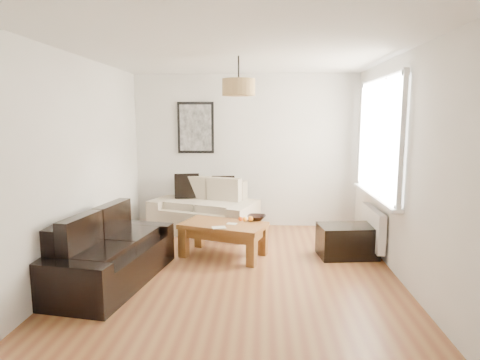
# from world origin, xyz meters

# --- Properties ---
(floor) EXTENTS (4.50, 4.50, 0.00)m
(floor) POSITION_xyz_m (0.00, 0.00, 0.00)
(floor) COLOR brown
(floor) RESTS_ON ground
(ceiling) EXTENTS (3.80, 4.50, 0.00)m
(ceiling) POSITION_xyz_m (0.00, 0.00, 2.60)
(ceiling) COLOR white
(ceiling) RESTS_ON floor
(wall_back) EXTENTS (3.80, 0.04, 2.60)m
(wall_back) POSITION_xyz_m (0.00, 2.25, 1.30)
(wall_back) COLOR silver
(wall_back) RESTS_ON floor
(wall_front) EXTENTS (3.80, 0.04, 2.60)m
(wall_front) POSITION_xyz_m (0.00, -2.25, 1.30)
(wall_front) COLOR silver
(wall_front) RESTS_ON floor
(wall_left) EXTENTS (0.04, 4.50, 2.60)m
(wall_left) POSITION_xyz_m (-1.90, 0.00, 1.30)
(wall_left) COLOR silver
(wall_left) RESTS_ON floor
(wall_right) EXTENTS (0.04, 4.50, 2.60)m
(wall_right) POSITION_xyz_m (1.90, 0.00, 1.30)
(wall_right) COLOR silver
(wall_right) RESTS_ON floor
(window_bay) EXTENTS (0.14, 1.90, 1.60)m
(window_bay) POSITION_xyz_m (1.86, 0.80, 1.60)
(window_bay) COLOR white
(window_bay) RESTS_ON wall_right
(radiator) EXTENTS (0.10, 0.90, 0.52)m
(radiator) POSITION_xyz_m (1.82, 0.80, 0.38)
(radiator) COLOR white
(radiator) RESTS_ON wall_right
(poster) EXTENTS (0.62, 0.04, 0.87)m
(poster) POSITION_xyz_m (-0.85, 2.22, 1.70)
(poster) COLOR black
(poster) RESTS_ON wall_back
(pendant_shade) EXTENTS (0.40, 0.40, 0.20)m
(pendant_shade) POSITION_xyz_m (0.00, 0.30, 2.23)
(pendant_shade) COLOR tan
(pendant_shade) RESTS_ON ceiling
(loveseat_cream) EXTENTS (1.87, 1.41, 0.82)m
(loveseat_cream) POSITION_xyz_m (-0.66, 1.78, 0.41)
(loveseat_cream) COLOR #C1B89C
(loveseat_cream) RESTS_ON floor
(sofa_leather) EXTENTS (1.12, 1.86, 0.76)m
(sofa_leather) POSITION_xyz_m (-1.43, -0.35, 0.38)
(sofa_leather) COLOR black
(sofa_leather) RESTS_ON floor
(coffee_table) EXTENTS (1.25, 0.93, 0.46)m
(coffee_table) POSITION_xyz_m (-0.22, 0.60, 0.23)
(coffee_table) COLOR brown
(coffee_table) RESTS_ON floor
(ottoman) EXTENTS (0.81, 0.57, 0.43)m
(ottoman) POSITION_xyz_m (1.45, 0.67, 0.22)
(ottoman) COLOR black
(ottoman) RESTS_ON floor
(cushion_left) EXTENTS (0.43, 0.22, 0.41)m
(cushion_left) POSITION_xyz_m (-0.98, 1.98, 0.73)
(cushion_left) COLOR black
(cushion_left) RESTS_ON loveseat_cream
(cushion_right) EXTENTS (0.39, 0.18, 0.38)m
(cushion_right) POSITION_xyz_m (-0.36, 1.98, 0.71)
(cushion_right) COLOR black
(cushion_right) RESTS_ON loveseat_cream
(fruit_bowl) EXTENTS (0.28, 0.28, 0.06)m
(fruit_bowl) POSITION_xyz_m (0.22, 0.82, 0.49)
(fruit_bowl) COLOR black
(fruit_bowl) RESTS_ON coffee_table
(orange_a) EXTENTS (0.07, 0.07, 0.06)m
(orange_a) POSITION_xyz_m (0.06, 0.68, 0.50)
(orange_a) COLOR orange
(orange_a) RESTS_ON fruit_bowl
(orange_b) EXTENTS (0.09, 0.09, 0.07)m
(orange_b) POSITION_xyz_m (0.14, 0.71, 0.50)
(orange_b) COLOR orange
(orange_b) RESTS_ON fruit_bowl
(orange_c) EXTENTS (0.08, 0.08, 0.06)m
(orange_c) POSITION_xyz_m (0.00, 0.69, 0.50)
(orange_c) COLOR #FF5815
(orange_c) RESTS_ON fruit_bowl
(papers) EXTENTS (0.20, 0.17, 0.01)m
(papers) POSITION_xyz_m (-0.26, 0.37, 0.46)
(papers) COLOR beige
(papers) RESTS_ON coffee_table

